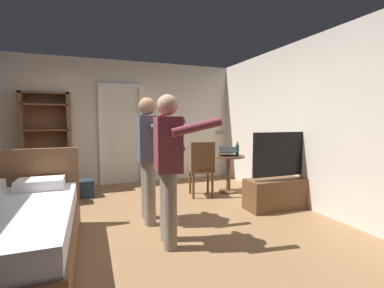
% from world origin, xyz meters
% --- Properties ---
extents(ground_plane, '(5.78, 5.78, 0.00)m').
position_xyz_m(ground_plane, '(0.00, 0.00, 0.00)').
color(ground_plane, olive).
extents(wall_back, '(5.21, 0.12, 2.62)m').
position_xyz_m(wall_back, '(0.00, 2.69, 1.31)').
color(wall_back, silver).
rests_on(wall_back, ground_plane).
extents(wall_right, '(0.12, 5.49, 2.62)m').
position_xyz_m(wall_right, '(2.54, 0.00, 1.31)').
color(wall_right, silver).
rests_on(wall_right, ground_plane).
extents(doorway_frame, '(0.93, 0.08, 2.13)m').
position_xyz_m(doorway_frame, '(-0.01, 2.61, 1.22)').
color(doorway_frame, white).
rests_on(doorway_frame, ground_plane).
extents(bookshelf, '(0.84, 0.32, 1.89)m').
position_xyz_m(bookshelf, '(-1.40, 2.46, 1.01)').
color(bookshelf, brown).
rests_on(bookshelf, ground_plane).
extents(tv_flatscreen, '(1.27, 0.40, 1.19)m').
position_xyz_m(tv_flatscreen, '(2.18, 0.07, 0.33)').
color(tv_flatscreen, brown).
rests_on(tv_flatscreen, ground_plane).
extents(side_table, '(0.61, 0.61, 0.70)m').
position_xyz_m(side_table, '(1.80, 1.19, 0.47)').
color(side_table, brown).
rests_on(side_table, ground_plane).
extents(laptop, '(0.41, 0.41, 0.17)m').
position_xyz_m(laptop, '(1.76, 1.15, 0.75)').
color(laptop, black).
rests_on(laptop, side_table).
extents(bottle_on_table, '(0.06, 0.06, 0.26)m').
position_xyz_m(bottle_on_table, '(1.94, 1.11, 0.81)').
color(bottle_on_table, '#23512B').
rests_on(bottle_on_table, side_table).
extents(wooden_chair, '(0.49, 0.49, 0.99)m').
position_xyz_m(wooden_chair, '(1.20, 1.06, 0.54)').
color(wooden_chair, brown).
rests_on(wooden_chair, ground_plane).
extents(person_blue_shirt, '(0.70, 0.62, 1.64)m').
position_xyz_m(person_blue_shirt, '(0.15, -0.53, 0.95)').
color(person_blue_shirt, gray).
rests_on(person_blue_shirt, ground_plane).
extents(person_striped_shirt, '(0.63, 0.62, 1.66)m').
position_xyz_m(person_striped_shirt, '(0.08, 0.23, 0.97)').
color(person_striped_shirt, gray).
rests_on(person_striped_shirt, ground_plane).
extents(suitcase_dark, '(0.48, 0.30, 0.43)m').
position_xyz_m(suitcase_dark, '(-1.11, 1.48, 0.21)').
color(suitcase_dark, black).
rests_on(suitcase_dark, ground_plane).
extents(suitcase_small, '(0.62, 0.38, 0.30)m').
position_xyz_m(suitcase_small, '(-0.91, 1.79, 0.15)').
color(suitcase_small, '#1E2D38').
rests_on(suitcase_small, ground_plane).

